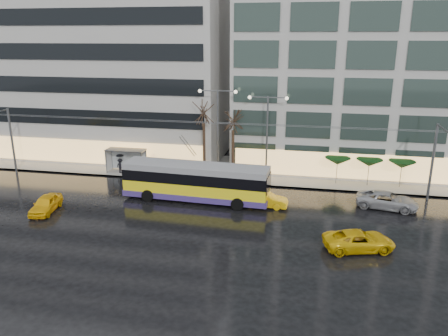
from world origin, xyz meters
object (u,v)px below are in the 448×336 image
(trolleybus, at_px, (196,183))
(taxi_a, at_px, (46,204))
(bus_shelter, at_px, (123,155))
(street_lamp_near, at_px, (218,121))

(trolleybus, height_order, taxi_a, trolleybus)
(trolleybus, xyz_separation_m, taxi_a, (-11.78, -5.04, -0.95))
(trolleybus, relative_size, bus_shelter, 3.15)
(street_lamp_near, relative_size, taxi_a, 2.22)
(trolleybus, bearing_deg, taxi_a, -156.84)
(taxi_a, bearing_deg, street_lamp_near, 34.74)
(trolleybus, bearing_deg, bus_shelter, 146.11)
(trolleybus, distance_m, bus_shelter, 11.80)
(trolleybus, distance_m, taxi_a, 12.84)
(bus_shelter, height_order, taxi_a, bus_shelter)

